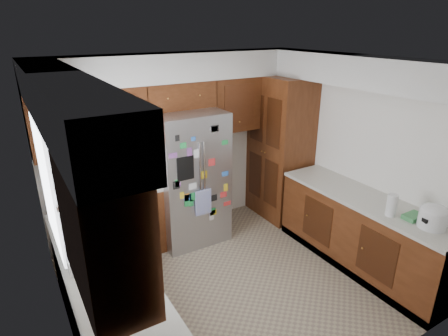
{
  "coord_description": "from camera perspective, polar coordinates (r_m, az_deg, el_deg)",
  "views": [
    {
      "loc": [
        -1.98,
        -3.02,
        2.82
      ],
      "look_at": [
        0.04,
        0.35,
        1.31
      ],
      "focal_mm": 30.0,
      "sensor_mm": 36.0,
      "label": 1
    }
  ],
  "objects": [
    {
      "name": "left_counter_clutter",
      "position": [
        4.26,
        -21.35,
        -5.13
      ],
      "size": [
        0.4,
        0.8,
        0.38
      ],
      "color": "black",
      "rests_on": "left_counter_run"
    },
    {
      "name": "left_counter_run",
      "position": [
        3.92,
        -16.03,
        -17.51
      ],
      "size": [
        1.36,
        3.2,
        0.92
      ],
      "color": "#47210D",
      "rests_on": "ground"
    },
    {
      "name": "fridge_top_items",
      "position": [
        4.84,
        -8.26,
        14.44
      ],
      "size": [
        0.58,
        0.32,
        0.31
      ],
      "color": "#1734A3",
      "rests_on": "bridge_cabinet"
    },
    {
      "name": "fridge",
      "position": [
        5.05,
        -5.35,
        -1.46
      ],
      "size": [
        0.9,
        0.79,
        1.8
      ],
      "color": "gray",
      "rests_on": "ground"
    },
    {
      "name": "floor",
      "position": [
        4.58,
        1.93,
        -16.98
      ],
      "size": [
        3.6,
        3.6,
        0.0
      ],
      "primitive_type": "plane",
      "color": "tan",
      "rests_on": "ground"
    },
    {
      "name": "paper_towel",
      "position": [
        4.34,
        24.19,
        -5.2
      ],
      "size": [
        0.11,
        0.11,
        0.24
      ],
      "primitive_type": "cylinder",
      "color": "white",
      "rests_on": "right_counter_run"
    },
    {
      "name": "right_counter_run",
      "position": [
        4.94,
        20.17,
        -9.52
      ],
      "size": [
        0.63,
        2.25,
        0.92
      ],
      "color": "#47210D",
      "rests_on": "ground"
    },
    {
      "name": "sink_assembly",
      "position": [
        3.65,
        -19.32,
        -10.47
      ],
      "size": [
        0.52,
        0.7,
        0.37
      ],
      "color": "white",
      "rests_on": "left_counter_run"
    },
    {
      "name": "room_shell",
      "position": [
        4.0,
        -1.87,
        6.53
      ],
      "size": [
        3.64,
        3.24,
        2.52
      ],
      "color": "white",
      "rests_on": "ground"
    },
    {
      "name": "pantry",
      "position": [
        5.71,
        8.52,
        2.95
      ],
      "size": [
        0.6,
        0.9,
        2.15
      ],
      "primitive_type": "cube",
      "color": "#47210D",
      "rests_on": "ground"
    },
    {
      "name": "bridge_cabinet",
      "position": [
        4.95,
        -6.94,
        11.01
      ],
      "size": [
        0.96,
        0.34,
        0.35
      ],
      "primitive_type": "cube",
      "color": "#47210D",
      "rests_on": "fridge"
    },
    {
      "name": "rice_cooker",
      "position": [
        4.28,
        29.31,
        -6.36
      ],
      "size": [
        0.29,
        0.28,
        0.24
      ],
      "color": "white",
      "rests_on": "right_counter_run"
    }
  ]
}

